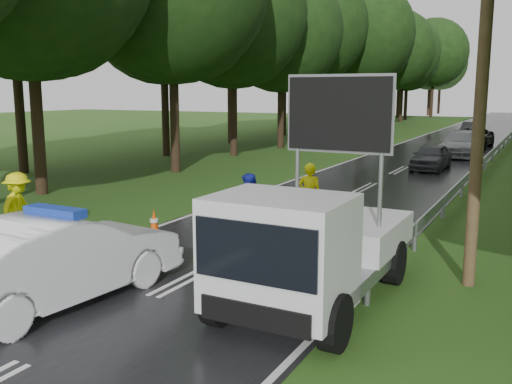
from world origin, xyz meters
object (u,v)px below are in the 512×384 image
Objects in this scene: queue_car_second at (459,144)px; queue_car_third at (472,137)px; barrier at (236,212)px; officer at (309,196)px; civilian at (251,208)px; work_truck at (310,247)px; queue_car_fourth at (472,131)px; queue_car_first at (431,157)px; police_sedan at (58,260)px.

queue_car_second is 6.00m from queue_car_third.
officer is (1.29, 1.92, 0.23)m from barrier.
civilian is 22.76m from queue_car_second.
work_truck is 1.25× the size of queue_car_fourth.
work_truck is at bearing -84.30° from queue_car_first.
officer reaches higher than queue_car_first.
queue_car_fourth is at bearing 91.83° from queue_car_second.
queue_car_fourth is (1.52, 35.79, -0.03)m from barrier.
civilian reaches higher than barrier.
work_truck reaches higher than queue_car_third.
work_truck is 32.26m from queue_car_third.
officer reaches higher than queue_car_third.
barrier is at bearing 135.44° from work_truck.
queue_car_second is (1.97, 22.68, -0.15)m from civilian.
barrier is at bearing -91.22° from queue_car_fourth.
barrier is 2.32m from officer.
barrier is at bearing -92.05° from queue_car_third.
queue_car_fourth is at bearing -100.86° from officer.
officer is 20.80m from queue_car_second.
police_sedan is 1.23× the size of queue_car_fourth.
police_sedan reaches higher than queue_car_second.
officer reaches higher than queue_car_second.
work_truck is at bearing 101.71° from officer.
police_sedan is 1.03× the size of queue_car_third.
queue_car_first is at bearing -87.35° from queue_car_fourth.
civilian is at bearing -15.27° from barrier.
queue_car_first is at bearing 82.24° from civilian.
barrier is 0.44× the size of queue_car_third.
queue_car_second is at bearing -90.09° from police_sedan.
queue_car_first is at bearing -95.35° from queue_car_second.
queue_car_second is at bearing -87.29° from queue_car_third.
work_truck is at bearing -149.16° from police_sedan.
barrier is at bearing -90.58° from police_sedan.
barrier is 0.53× the size of queue_car_fourth.
queue_car_second is 1.02× the size of queue_car_third.
queue_car_third is at bearing -81.66° from queue_car_fourth.
queue_car_third is (1.12, 26.77, -0.25)m from officer.
queue_car_second reaches higher than barrier.
queue_car_second is 13.13m from queue_car_fourth.
officer is at bearing -89.18° from queue_car_fourth.
queue_car_fourth is at bearing -86.92° from police_sedan.
civilian is 0.47× the size of queue_car_first.
civilian is (0.43, 0.01, 0.17)m from barrier.
queue_car_second is (1.12, 20.77, -0.21)m from officer.
work_truck is (4.16, 1.92, 0.29)m from police_sedan.
police_sedan is at bearing -113.45° from barrier.
police_sedan reaches higher than queue_car_third.
queue_car_first is (1.58, 15.98, -0.24)m from civilian.
queue_car_third is (0.00, 6.00, -0.04)m from queue_car_second.
work_truck is 2.35× the size of barrier.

